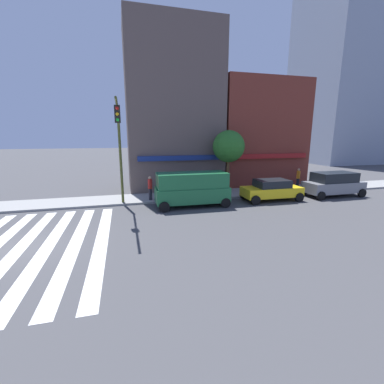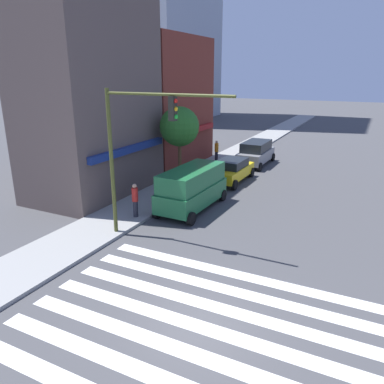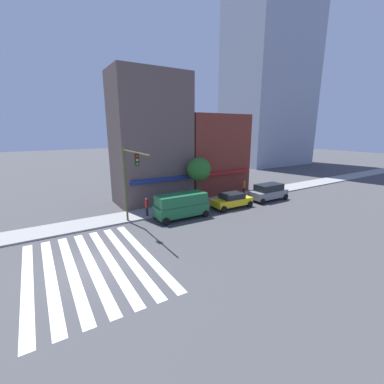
{
  "view_description": "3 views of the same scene",
  "coord_description": "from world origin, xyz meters",
  "views": [
    {
      "loc": [
        4.58,
        -12.0,
        4.77
      ],
      "look_at": [
        9.03,
        4.7,
        1.0
      ],
      "focal_mm": 24.0,
      "sensor_mm": 36.0,
      "label": 1
    },
    {
      "loc": [
        -8.6,
        -4.06,
        7.3
      ],
      "look_at": [
        9.03,
        4.7,
        1.0
      ],
      "focal_mm": 35.0,
      "sensor_mm": 36.0,
      "label": 2
    },
    {
      "loc": [
        -2.28,
        -15.39,
        8.23
      ],
      "look_at": [
        11.03,
        6.0,
        2.0
      ],
      "focal_mm": 24.0,
      "sensor_mm": 36.0,
      "label": 3
    }
  ],
  "objects": [
    {
      "name": "van_green",
      "position": [
        9.03,
        4.7,
        1.29
      ],
      "size": [
        5.06,
        2.22,
        2.34
      ],
      "rotation": [
        0.0,
        0.0,
        -0.03
      ],
      "color": "#1E6638",
      "rests_on": "ground_plane"
    },
    {
      "name": "storefront_row",
      "position": [
        12.7,
        11.5,
        6.17
      ],
      "size": [
        16.79,
        5.3,
        14.09
      ],
      "color": "brown",
      "rests_on": "ground_plane"
    },
    {
      "name": "sidewalk_left",
      "position": [
        0.0,
        7.5,
        0.07
      ],
      "size": [
        120.0,
        3.0,
        0.15
      ],
      "color": "gray",
      "rests_on": "ground_plane"
    },
    {
      "name": "sedan_yellow",
      "position": [
        15.23,
        4.7,
        0.84
      ],
      "size": [
        4.43,
        2.02,
        1.59
      ],
      "rotation": [
        0.0,
        0.0,
        -0.02
      ],
      "color": "yellow",
      "rests_on": "ground_plane"
    },
    {
      "name": "fire_hydrant",
      "position": [
        9.29,
        6.4,
        0.61
      ],
      "size": [
        0.24,
        0.24,
        0.84
      ],
      "color": "red",
      "rests_on": "sidewalk_left"
    },
    {
      "name": "pedestrian_red_jacket",
      "position": [
        6.36,
        6.64,
        1.07
      ],
      "size": [
        0.32,
        0.32,
        1.77
      ],
      "rotation": [
        0.0,
        0.0,
        2.93
      ],
      "color": "#23232D",
      "rests_on": "sidewalk_left"
    },
    {
      "name": "crosswalk_stripes",
      "position": [
        -0.0,
        0.0,
        0.0
      ],
      "size": [
        7.35,
        10.8,
        0.01
      ],
      "color": "silver",
      "rests_on": "ground_plane"
    },
    {
      "name": "ground_plane",
      "position": [
        0.0,
        0.0,
        0.0
      ],
      "size": [
        200.0,
        200.0,
        0.0
      ],
      "primitive_type": "plane",
      "color": "#424244"
    },
    {
      "name": "suv_grey",
      "position": [
        20.85,
        4.7,
        1.03
      ],
      "size": [
        4.71,
        2.12,
        1.94
      ],
      "rotation": [
        0.0,
        0.0,
        -0.0
      ],
      "color": "slate",
      "rests_on": "ground_plane"
    },
    {
      "name": "pedestrian_orange_vest",
      "position": [
        19.85,
        7.79,
        1.07
      ],
      "size": [
        0.32,
        0.32,
        1.77
      ],
      "rotation": [
        0.0,
        0.0,
        2.76
      ],
      "color": "#23232D",
      "rests_on": "sidewalk_left"
    },
    {
      "name": "traffic_signal",
      "position": [
        4.39,
        5.05,
        4.62
      ],
      "size": [
        0.32,
        5.84,
        6.69
      ],
      "color": "#474C1E",
      "rests_on": "ground_plane"
    },
    {
      "name": "street_tree",
      "position": [
        12.83,
        7.5,
        3.94
      ],
      "size": [
        2.57,
        2.57,
        5.1
      ],
      "color": "brown",
      "rests_on": "sidewalk_left"
    }
  ]
}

